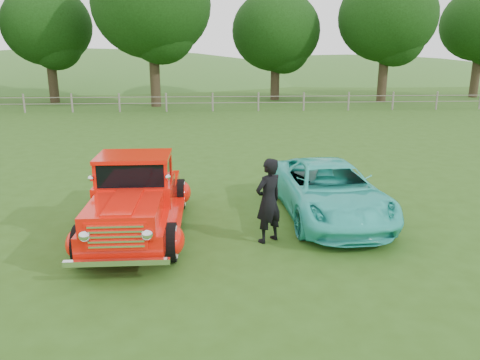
{
  "coord_description": "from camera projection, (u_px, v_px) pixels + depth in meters",
  "views": [
    {
      "loc": [
        -0.04,
        -8.72,
        3.93
      ],
      "look_at": [
        0.55,
        1.2,
        1.14
      ],
      "focal_mm": 35.0,
      "sensor_mm": 36.0,
      "label": 1
    }
  ],
  "objects": [
    {
      "name": "teal_sedan",
      "position": [
        329.0,
        190.0,
        11.22
      ],
      "size": [
        2.4,
        4.8,
        1.31
      ],
      "primitive_type": "imported",
      "rotation": [
        0.0,
        0.0,
        0.05
      ],
      "color": "#32C9B9",
      "rests_on": "ground"
    },
    {
      "name": "tree_near_east",
      "position": [
        276.0,
        31.0,
        36.18
      ],
      "size": [
        6.8,
        6.8,
        8.33
      ],
      "color": "black",
      "rests_on": "ground"
    },
    {
      "name": "tree_near_west",
      "position": [
        151.0,
        5.0,
        31.4
      ],
      "size": [
        8.0,
        8.0,
        10.42
      ],
      "color": "black",
      "rests_on": "ground"
    },
    {
      "name": "red_pickup",
      "position": [
        137.0,
        198.0,
        10.19
      ],
      "size": [
        2.23,
        4.99,
        1.78
      ],
      "rotation": [
        0.0,
        0.0,
        0.0
      ],
      "color": "black",
      "rests_on": "ground"
    },
    {
      "name": "tree_mid_east",
      "position": [
        387.0,
        17.0,
        34.47
      ],
      "size": [
        7.2,
        7.2,
        9.44
      ],
      "color": "black",
      "rests_on": "ground"
    },
    {
      "name": "ground",
      "position": [
        216.0,
        251.0,
        9.44
      ],
      "size": [
        140.0,
        140.0,
        0.0
      ],
      "primitive_type": "plane",
      "color": "#2B4E14",
      "rests_on": "ground"
    },
    {
      "name": "man",
      "position": [
        268.0,
        201.0,
        9.68
      ],
      "size": [
        0.79,
        0.73,
        1.8
      ],
      "primitive_type": "imported",
      "rotation": [
        0.0,
        0.0,
        3.76
      ],
      "color": "black",
      "rests_on": "ground"
    },
    {
      "name": "tree_mid_west",
      "position": [
        47.0,
        26.0,
        34.17
      ],
      "size": [
        6.4,
        6.4,
        8.46
      ],
      "color": "black",
      "rests_on": "ground"
    },
    {
      "name": "fence_line",
      "position": [
        213.0,
        102.0,
        30.42
      ],
      "size": [
        48.0,
        0.12,
        1.2
      ],
      "color": "slate",
      "rests_on": "ground"
    },
    {
      "name": "distant_hills",
      "position": [
        184.0,
        110.0,
        67.59
      ],
      "size": [
        116.0,
        60.0,
        18.0
      ],
      "color": "#325F23",
      "rests_on": "ground"
    }
  ]
}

